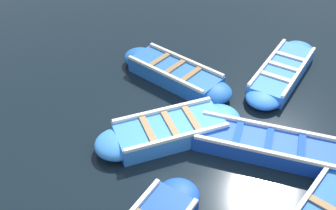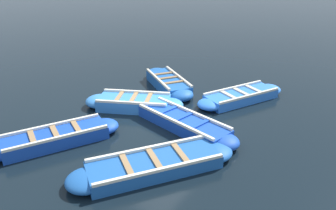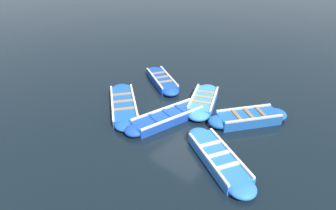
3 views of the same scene
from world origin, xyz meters
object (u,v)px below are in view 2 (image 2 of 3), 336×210
Objects in this scene: boat_tucked at (154,165)px; boat_mid_row at (168,83)px; boat_centre at (134,103)px; boat_alongside at (183,122)px; boat_stern_in at (241,96)px; boat_inner_gap at (56,138)px.

boat_mid_row reaches higher than boat_tucked.
boat_alongside is (0.32, 2.02, -0.01)m from boat_centre.
boat_tucked is at bearing 45.09° from boat_centre.
boat_stern_in is at bearing 176.85° from boat_tucked.
boat_mid_row is at bearing 175.30° from boat_inner_gap.
boat_centre is at bearing 0.14° from boat_mid_row.
boat_mid_row is 0.94× the size of boat_centre.
boat_alongside reaches higher than boat_tucked.
boat_tucked is 1.21× the size of boat_mid_row.
boat_stern_in is at bearing 165.11° from boat_alongside.
boat_tucked is 0.98× the size of boat_alongside.
boat_stern_in is (-0.33, 2.77, -0.04)m from boat_mid_row.
boat_tucked is 1.14× the size of boat_centre.
boat_alongside is (2.45, 2.03, -0.02)m from boat_mid_row.
boat_mid_row is 0.91× the size of boat_stern_in.
boat_mid_row reaches higher than boat_stern_in.
boat_tucked is 4.95m from boat_stern_in.
boat_tucked is at bearing 12.15° from boat_alongside.
boat_centre is at bearing -134.91° from boat_tucked.
boat_alongside is at bearing 136.37° from boat_inner_gap.
boat_alongside is (-2.56, 2.44, -0.00)m from boat_inner_gap.
boat_inner_gap is at bearing -43.63° from boat_alongside.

